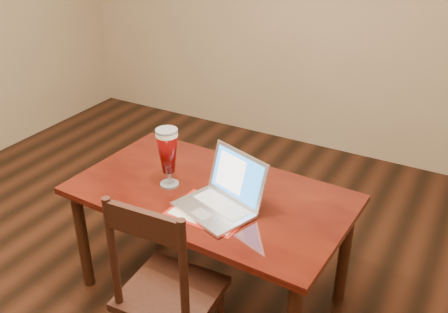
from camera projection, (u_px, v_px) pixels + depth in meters
The scene contains 2 objects.
dining_table at pixel (209, 202), 2.59m from camera, with size 1.46×0.87×0.99m.
dining_chair at pixel (167, 292), 2.21m from camera, with size 0.44×0.42×0.98m.
Camera 1 is at (1.42, -1.45, 2.03)m, focal length 40.00 mm.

